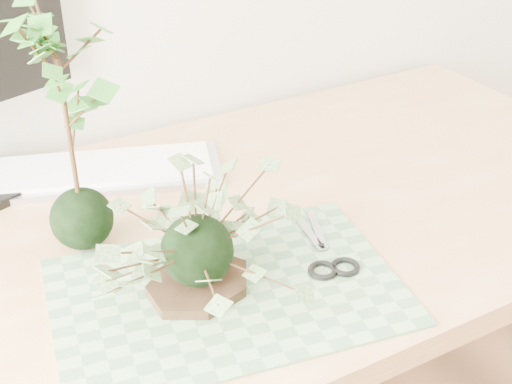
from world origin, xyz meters
TOP-DOWN VIEW (x-y plane):
  - desk at (-0.07, 1.23)m, footprint 1.60×0.70m
  - cutting_mat at (-0.08, 1.08)m, footprint 0.50×0.37m
  - stone_dish at (-0.11, 1.10)m, footprint 0.19×0.19m
  - ivy_kokedama at (-0.11, 1.10)m, footprint 0.30×0.30m
  - maple_kokedama at (-0.21, 1.28)m, footprint 0.21×0.21m
  - keyboard at (-0.17, 1.47)m, footprint 0.52×0.31m
  - scissors at (0.08, 1.06)m, footprint 0.08×0.17m

SIDE VIEW (x-z plane):
  - desk at x=-0.07m, z-range 0.28..1.02m
  - cutting_mat at x=-0.08m, z-range 0.74..0.74m
  - scissors at x=0.08m, z-range 0.74..0.75m
  - keyboard at x=-0.17m, z-range 0.74..0.76m
  - stone_dish at x=-0.11m, z-range 0.74..0.76m
  - ivy_kokedama at x=-0.11m, z-range 0.76..0.95m
  - maple_kokedama at x=-0.21m, z-range 0.82..1.19m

